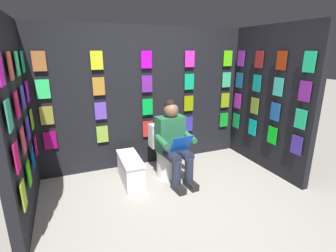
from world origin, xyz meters
The scene contains 7 objects.
ground_plane centered at (0.00, 0.00, 0.00)m, with size 30.00×30.00×0.00m, color #9E998E.
display_wall_back centered at (0.00, -1.73, 1.11)m, with size 3.46×0.14×2.21m.
display_wall_left centered at (-1.73, -0.84, 1.11)m, with size 0.14×1.68×2.21m.
display_wall_right centered at (1.73, -0.84, 1.11)m, with size 0.14×1.68×2.21m.
toilet centered at (-0.14, -1.17, 0.33)m, with size 0.42×0.57×0.77m.
person_reading centered at (-0.16, -0.95, 0.60)m, with size 0.55×0.71×1.19m.
comic_longbox_near centered at (0.44, -1.13, 0.19)m, with size 0.29×0.74×0.38m.
Camera 1 is at (1.20, 2.18, 1.86)m, focal length 27.26 mm.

